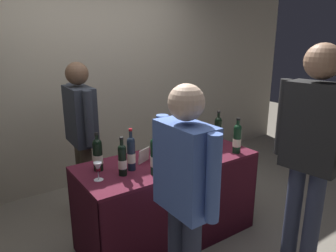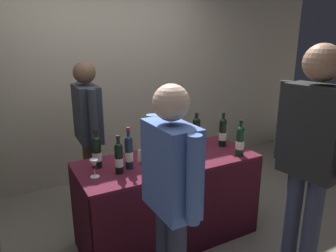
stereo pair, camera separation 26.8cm
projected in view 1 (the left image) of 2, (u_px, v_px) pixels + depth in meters
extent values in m
plane|color=gray|center=(168.00, 236.00, 2.98)|extent=(12.00, 12.00, 0.00)
cube|color=#B2A893|center=(93.00, 71.00, 3.86)|extent=(6.70, 0.12, 2.81)
cube|color=#4C1423|center=(168.00, 160.00, 2.77)|extent=(1.58, 0.67, 0.02)
cube|color=#3E101D|center=(191.00, 217.00, 2.61)|extent=(1.58, 0.01, 0.76)
cube|color=#3E101D|center=(149.00, 187.00, 3.13)|extent=(1.58, 0.01, 0.76)
cube|color=#3E101D|center=(85.00, 229.00, 2.45)|extent=(0.01, 0.67, 0.76)
cube|color=#3E101D|center=(230.00, 179.00, 3.30)|extent=(0.01, 0.67, 0.76)
cylinder|color=black|center=(162.00, 145.00, 2.77)|extent=(0.07, 0.07, 0.23)
sphere|color=black|center=(162.00, 133.00, 2.74)|extent=(0.07, 0.07, 0.07)
cylinder|color=black|center=(162.00, 128.00, 2.73)|extent=(0.03, 0.03, 0.08)
cylinder|color=black|center=(162.00, 123.00, 2.71)|extent=(0.03, 0.03, 0.02)
cylinder|color=beige|center=(162.00, 147.00, 2.77)|extent=(0.07, 0.07, 0.07)
cylinder|color=black|center=(155.00, 158.00, 2.43)|extent=(0.08, 0.08, 0.26)
sphere|color=black|center=(155.00, 142.00, 2.39)|extent=(0.07, 0.07, 0.07)
cylinder|color=black|center=(155.00, 137.00, 2.38)|extent=(0.03, 0.03, 0.08)
cylinder|color=black|center=(155.00, 131.00, 2.37)|extent=(0.04, 0.04, 0.02)
cylinder|color=beige|center=(155.00, 161.00, 2.43)|extent=(0.08, 0.08, 0.08)
cylinder|color=#192333|center=(131.00, 155.00, 2.51)|extent=(0.07, 0.07, 0.24)
sphere|color=#192333|center=(131.00, 141.00, 2.47)|extent=(0.06, 0.06, 0.06)
cylinder|color=#192333|center=(131.00, 136.00, 2.46)|extent=(0.03, 0.03, 0.08)
cylinder|color=maroon|center=(130.00, 130.00, 2.45)|extent=(0.03, 0.03, 0.02)
cylinder|color=beige|center=(131.00, 158.00, 2.51)|extent=(0.07, 0.07, 0.08)
cylinder|color=black|center=(98.00, 157.00, 2.50)|extent=(0.08, 0.08, 0.23)
sphere|color=black|center=(97.00, 143.00, 2.47)|extent=(0.07, 0.07, 0.07)
cylinder|color=black|center=(97.00, 139.00, 2.46)|extent=(0.03, 0.03, 0.07)
cylinder|color=black|center=(96.00, 134.00, 2.45)|extent=(0.03, 0.03, 0.02)
cylinder|color=beige|center=(98.00, 159.00, 2.51)|extent=(0.08, 0.08, 0.07)
cylinder|color=black|center=(122.00, 162.00, 2.42)|extent=(0.06, 0.06, 0.22)
sphere|color=black|center=(122.00, 149.00, 2.39)|extent=(0.06, 0.06, 0.06)
cylinder|color=black|center=(122.00, 144.00, 2.38)|extent=(0.03, 0.03, 0.07)
cylinder|color=black|center=(121.00, 138.00, 2.36)|extent=(0.03, 0.03, 0.02)
cylinder|color=beige|center=(123.00, 164.00, 2.42)|extent=(0.07, 0.07, 0.07)
cylinder|color=black|center=(192.00, 133.00, 3.09)|extent=(0.08, 0.08, 0.24)
sphere|color=black|center=(192.00, 121.00, 3.06)|extent=(0.08, 0.08, 0.08)
cylinder|color=black|center=(192.00, 118.00, 3.05)|extent=(0.03, 0.03, 0.07)
cylinder|color=black|center=(193.00, 113.00, 3.04)|extent=(0.04, 0.04, 0.02)
cylinder|color=beige|center=(192.00, 135.00, 3.10)|extent=(0.08, 0.08, 0.08)
cylinder|color=black|center=(218.00, 133.00, 3.10)|extent=(0.07, 0.07, 0.24)
sphere|color=black|center=(218.00, 121.00, 3.07)|extent=(0.07, 0.07, 0.07)
cylinder|color=black|center=(219.00, 117.00, 3.06)|extent=(0.03, 0.03, 0.08)
cylinder|color=black|center=(219.00, 112.00, 3.05)|extent=(0.03, 0.03, 0.02)
cylinder|color=beige|center=(218.00, 134.00, 3.11)|extent=(0.07, 0.07, 0.08)
cylinder|color=black|center=(237.00, 141.00, 2.88)|extent=(0.07, 0.07, 0.23)
sphere|color=black|center=(238.00, 128.00, 2.85)|extent=(0.07, 0.07, 0.07)
cylinder|color=black|center=(238.00, 124.00, 2.84)|extent=(0.03, 0.03, 0.08)
cylinder|color=black|center=(238.00, 119.00, 2.83)|extent=(0.03, 0.03, 0.02)
cylinder|color=beige|center=(237.00, 142.00, 2.89)|extent=(0.08, 0.08, 0.07)
cylinder|color=black|center=(177.00, 144.00, 2.82)|extent=(0.07, 0.07, 0.21)
sphere|color=black|center=(177.00, 133.00, 2.80)|extent=(0.07, 0.07, 0.07)
cylinder|color=black|center=(177.00, 128.00, 2.78)|extent=(0.03, 0.03, 0.08)
cylinder|color=#B7932D|center=(177.00, 123.00, 2.77)|extent=(0.03, 0.03, 0.02)
cylinder|color=beige|center=(177.00, 146.00, 2.83)|extent=(0.07, 0.07, 0.07)
cylinder|color=silver|center=(99.00, 180.00, 2.36)|extent=(0.07, 0.07, 0.00)
cylinder|color=silver|center=(98.00, 176.00, 2.35)|extent=(0.01, 0.01, 0.06)
cone|color=silver|center=(98.00, 167.00, 2.33)|extent=(0.06, 0.06, 0.07)
cylinder|color=#590C19|center=(98.00, 170.00, 2.34)|extent=(0.04, 0.04, 0.02)
cube|color=silver|center=(144.00, 155.00, 2.67)|extent=(0.14, 0.08, 0.12)
cylinder|color=#4C4233|center=(83.00, 176.00, 3.33)|extent=(0.12, 0.12, 0.79)
cylinder|color=#4C4233|center=(88.00, 182.00, 3.20)|extent=(0.12, 0.12, 0.79)
cube|color=#2D333D|center=(80.00, 115.00, 3.08)|extent=(0.22, 0.43, 0.56)
sphere|color=brown|center=(77.00, 73.00, 2.96)|extent=(0.22, 0.22, 0.22)
cylinder|color=#2D333D|center=(72.00, 108.00, 3.28)|extent=(0.08, 0.08, 0.52)
cylinder|color=#2D333D|center=(89.00, 119.00, 2.86)|extent=(0.08, 0.08, 0.52)
cube|color=#4C6BB7|center=(185.00, 168.00, 1.90)|extent=(0.22, 0.40, 0.55)
sphere|color=beige|center=(186.00, 102.00, 1.79)|extent=(0.21, 0.21, 0.21)
cylinder|color=#4C6BB7|center=(213.00, 179.00, 1.70)|extent=(0.08, 0.08, 0.51)
cylinder|color=#4C6BB7|center=(162.00, 153.00, 2.08)|extent=(0.08, 0.08, 0.51)
cylinder|color=#2D3347|center=(311.00, 226.00, 2.38)|extent=(0.12, 0.12, 0.89)
cylinder|color=#2D3347|center=(292.00, 218.00, 2.48)|extent=(0.12, 0.12, 0.89)
cube|color=black|center=(314.00, 127.00, 2.22)|extent=(0.26, 0.42, 0.63)
sphere|color=#8C664C|center=(323.00, 61.00, 2.09)|extent=(0.24, 0.24, 0.24)
cylinder|color=black|center=(283.00, 117.00, 2.38)|extent=(0.08, 0.08, 0.58)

